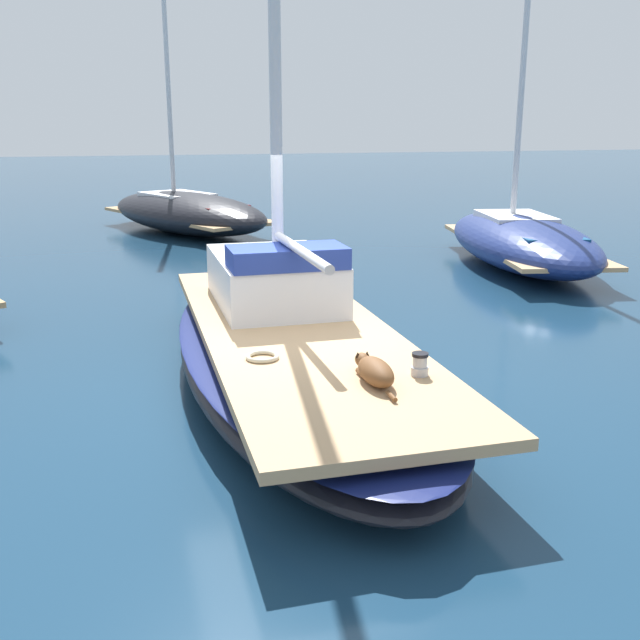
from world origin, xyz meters
TOP-DOWN VIEW (x-y plane):
  - ground_plane at (0.00, 0.00)m, footprint 120.00×120.00m
  - sailboat_main at (0.00, 0.00)m, footprint 2.58×7.26m
  - cabin_house at (0.01, 1.12)m, footprint 1.42×2.23m
  - dog_brown at (0.24, -1.89)m, footprint 0.26×0.95m
  - deck_winch at (0.70, -1.83)m, footprint 0.16×0.16m
  - coiled_rope at (-0.57, -0.99)m, footprint 0.32×0.32m
  - moored_boat_far_astern at (0.01, 12.18)m, footprint 4.99×6.89m
  - moored_boat_starboard_side at (6.09, 5.50)m, footprint 3.48×6.43m

SIDE VIEW (x-z plane):
  - ground_plane at x=0.00m, z-range 0.00..0.00m
  - sailboat_main at x=0.00m, z-range 0.01..0.67m
  - moored_boat_starboard_side at x=6.09m, z-range -2.78..3.87m
  - moored_boat_far_astern at x=0.01m, z-range -3.21..4.33m
  - coiled_rope at x=-0.57m, z-range 0.66..0.70m
  - deck_winch at x=0.70m, z-range 0.65..0.86m
  - dog_brown at x=0.24m, z-range 0.66..0.88m
  - cabin_house at x=0.01m, z-range 0.59..1.43m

